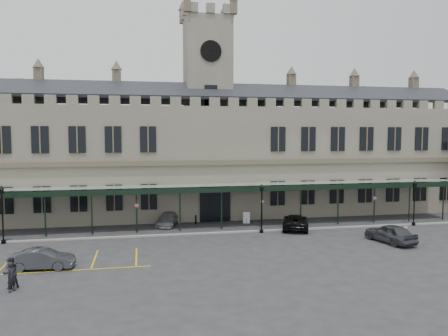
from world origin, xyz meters
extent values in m
plane|color=#2B2B2D|center=(0.00, 0.00, 0.00)|extent=(140.00, 140.00, 0.00)
cube|color=#6B6759|center=(0.00, 16.00, 6.00)|extent=(60.00, 10.00, 12.00)
cube|color=brown|center=(0.00, 10.82, 6.20)|extent=(60.00, 0.35, 0.50)
cube|color=black|center=(0.00, 13.50, 13.80)|extent=(60.00, 4.77, 2.20)
cube|color=black|center=(0.00, 18.50, 13.80)|extent=(60.00, 4.77, 2.20)
cube|color=black|center=(0.00, 10.90, 1.90)|extent=(3.20, 0.18, 3.80)
cube|color=#6B6759|center=(0.00, 16.00, 11.00)|extent=(5.00, 5.00, 22.00)
cylinder|color=silver|center=(0.00, 13.44, 18.00)|extent=(2.20, 0.12, 2.20)
cylinder|color=black|center=(0.00, 13.37, 18.00)|extent=(2.30, 0.04, 2.30)
cube|color=black|center=(0.00, 13.44, 13.00)|extent=(1.40, 0.12, 2.80)
cube|color=#8C9E93|center=(0.00, 9.00, 4.10)|extent=(50.00, 4.00, 0.40)
cube|color=black|center=(0.00, 7.00, 3.85)|extent=(50.00, 0.18, 0.50)
cube|color=gray|center=(0.00, 5.50, 0.06)|extent=(60.00, 0.40, 0.12)
cylinder|color=#332314|center=(-22.00, 25.00, 6.00)|extent=(0.70, 0.70, 12.00)
sphere|color=black|center=(-22.00, 25.00, 13.00)|extent=(6.00, 6.00, 6.00)
cylinder|color=#332314|center=(8.00, 25.00, 6.00)|extent=(0.70, 0.70, 12.00)
sphere|color=black|center=(8.00, 25.00, 13.00)|extent=(6.00, 6.00, 6.00)
cylinder|color=#332314|center=(24.00, 25.00, 6.00)|extent=(0.70, 0.70, 12.00)
sphere|color=black|center=(24.00, 25.00, 13.00)|extent=(6.00, 6.00, 6.00)
cylinder|color=black|center=(-18.95, 5.24, 0.16)|extent=(0.38, 0.38, 0.32)
cylinder|color=black|center=(-18.95, 5.24, 2.11)|extent=(0.13, 0.13, 4.21)
cube|color=black|center=(-18.95, 5.24, 4.37)|extent=(0.29, 0.29, 0.42)
cone|color=black|center=(-18.95, 5.24, 4.74)|extent=(0.46, 0.46, 0.32)
cylinder|color=black|center=(3.34, 4.97, 0.15)|extent=(0.35, 0.35, 0.29)
cylinder|color=black|center=(3.34, 4.97, 1.96)|extent=(0.12, 0.12, 3.93)
cube|color=black|center=(3.34, 4.97, 4.08)|extent=(0.28, 0.28, 0.39)
cone|color=black|center=(3.34, 4.97, 4.42)|extent=(0.43, 0.43, 0.29)
cylinder|color=black|center=(19.19, 5.22, 0.15)|extent=(0.35, 0.35, 0.29)
cylinder|color=black|center=(19.19, 5.22, 1.97)|extent=(0.12, 0.12, 3.93)
cube|color=black|center=(19.19, 5.22, 4.08)|extent=(0.28, 0.28, 0.39)
cone|color=black|center=(19.19, 5.22, 4.42)|extent=(0.43, 0.43, 0.29)
cube|color=orange|center=(16.50, 2.51, 0.02)|extent=(0.41, 0.41, 0.04)
cone|color=orange|center=(16.50, 2.51, 0.38)|extent=(0.47, 0.47, 0.75)
cylinder|color=silver|center=(16.50, 2.51, 0.48)|extent=(0.31, 0.31, 0.11)
cylinder|color=black|center=(2.99, 9.36, 0.24)|extent=(0.06, 0.06, 0.49)
cube|color=silver|center=(2.99, 9.36, 0.59)|extent=(0.68, 0.16, 1.17)
cylinder|color=black|center=(-2.14, 10.04, 0.46)|extent=(0.16, 0.16, 0.92)
cylinder|color=black|center=(4.58, 9.38, 0.43)|extent=(0.15, 0.15, 0.86)
imported|color=#393C41|center=(-14.24, -2.70, 0.69)|extent=(4.31, 1.79, 1.39)
imported|color=#9A9CA1|center=(-5.00, 10.00, 0.62)|extent=(2.84, 4.61, 1.25)
imported|color=black|center=(7.00, 5.92, 0.71)|extent=(3.96, 5.59, 1.42)
imported|color=#393C41|center=(13.00, -0.61, 0.80)|extent=(2.94, 4.99, 1.59)
imported|color=black|center=(-15.03, -6.89, 0.88)|extent=(0.71, 0.77, 1.77)
imported|color=black|center=(-15.25, -6.26, 0.92)|extent=(1.13, 1.08, 1.84)
camera|label=1|loc=(-7.61, -33.48, 9.16)|focal=35.00mm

